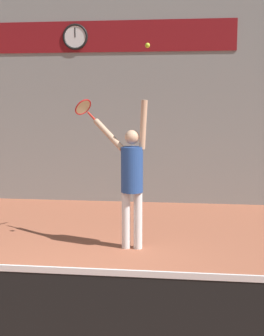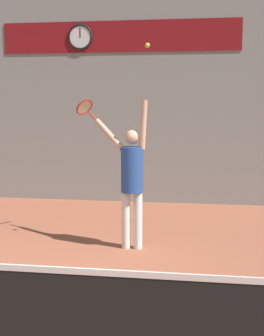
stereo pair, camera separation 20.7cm
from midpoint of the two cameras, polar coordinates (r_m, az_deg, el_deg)
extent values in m
plane|color=#9E563D|center=(5.47, -10.71, -15.86)|extent=(18.00, 18.00, 0.00)
cube|color=gray|center=(10.35, -0.91, 9.65)|extent=(18.00, 0.10, 5.00)
cube|color=maroon|center=(10.38, -0.98, 15.76)|extent=(5.16, 0.02, 0.66)
cylinder|color=white|center=(10.54, -5.75, 15.60)|extent=(0.50, 0.02, 0.50)
torus|color=black|center=(10.54, -5.75, 15.60)|extent=(0.55, 0.05, 0.55)
cube|color=black|center=(10.54, -5.77, 16.09)|extent=(0.02, 0.01, 0.20)
cylinder|color=white|center=(7.12, 0.11, -6.37)|extent=(0.13, 0.13, 0.87)
cylinder|color=white|center=(7.09, 1.57, -6.42)|extent=(0.13, 0.13, 0.87)
cylinder|color=#26478C|center=(6.95, 0.85, -0.19)|extent=(0.33, 0.33, 0.68)
sphere|color=#D8A884|center=(6.90, 0.86, 3.79)|extent=(0.21, 0.21, 0.21)
cylinder|color=#D8A884|center=(6.85, 2.25, 5.30)|extent=(0.17, 0.16, 0.72)
cylinder|color=#D8A884|center=(7.15, -1.96, 4.12)|extent=(0.56, 0.48, 0.47)
cylinder|color=red|center=(7.43, -3.97, 6.28)|extent=(0.18, 0.14, 0.16)
torus|color=red|center=(7.58, -5.03, 7.41)|extent=(0.34, 0.36, 0.26)
cylinder|color=beige|center=(7.58, -5.03, 7.41)|extent=(0.28, 0.30, 0.21)
sphere|color=#CCDB2D|center=(6.80, 2.78, 14.71)|extent=(0.07, 0.07, 0.07)
camera|label=1|loc=(0.10, -89.14, 0.12)|focal=50.00mm
camera|label=2|loc=(0.10, 90.86, -0.12)|focal=50.00mm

